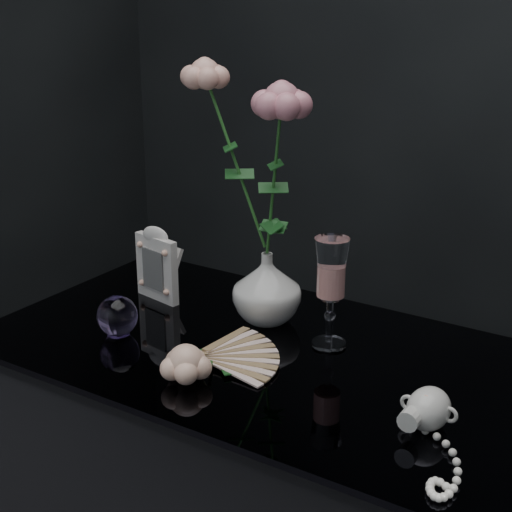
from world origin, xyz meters
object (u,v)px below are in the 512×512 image
Objects in this scene: picture_frame at (157,263)px; paperweight at (117,316)px; loose_rose at (186,363)px; pearl_jar at (429,407)px; vase at (267,288)px; wine_glass at (331,293)px.

picture_frame is 2.06× the size of paperweight.
loose_rose is 0.82× the size of pearl_jar.
paperweight is (-0.20, -0.21, -0.03)m from vase.
vase is 0.88× the size of picture_frame.
vase is 0.29m from paperweight.
paperweight is (-0.36, -0.18, -0.06)m from wine_glass.
vase is 0.46m from pearl_jar.
picture_frame reaches higher than loose_rose.
wine_glass reaches higher than loose_rose.
picture_frame is 0.19m from paperweight.
wine_glass is 1.09× the size of loose_rose.
picture_frame reaches higher than vase.
picture_frame is 0.69× the size of pearl_jar.
wine_glass is 0.89× the size of pearl_jar.
paperweight reaches higher than loose_rose.
vase is 0.74× the size of loose_rose.
loose_rose is 0.40m from pearl_jar.
picture_frame reaches higher than pearl_jar.
paperweight is (0.05, -0.18, -0.04)m from picture_frame.
picture_frame is at bearing 165.47° from pearl_jar.
loose_rose is at bearing -86.79° from vase.
vase is at bearing 154.07° from pearl_jar.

